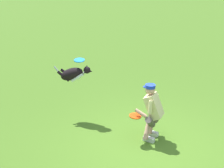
{
  "coord_description": "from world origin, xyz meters",
  "views": [
    {
      "loc": [
        -2.72,
        6.09,
        4.03
      ],
      "look_at": [
        1.14,
        -0.41,
        1.11
      ],
      "focal_mm": 56.54,
      "sensor_mm": 36.0,
      "label": 1
    }
  ],
  "objects_px": {
    "person": "(152,110)",
    "frisbee_flying": "(79,60)",
    "frisbee_held": "(135,116)",
    "dog": "(73,74)"
  },
  "relations": [
    {
      "from": "dog",
      "to": "frisbee_held",
      "type": "bearing_deg",
      "value": -21.64
    },
    {
      "from": "person",
      "to": "dog",
      "type": "distance_m",
      "value": 2.19
    },
    {
      "from": "person",
      "to": "frisbee_flying",
      "type": "relative_size",
      "value": 4.92
    },
    {
      "from": "frisbee_held",
      "to": "dog",
      "type": "bearing_deg",
      "value": -9.28
    },
    {
      "from": "frisbee_flying",
      "to": "frisbee_held",
      "type": "distance_m",
      "value": 1.99
    },
    {
      "from": "person",
      "to": "frisbee_flying",
      "type": "bearing_deg",
      "value": -9.99
    },
    {
      "from": "person",
      "to": "frisbee_held",
      "type": "relative_size",
      "value": 4.84
    },
    {
      "from": "person",
      "to": "frisbee_flying",
      "type": "height_order",
      "value": "frisbee_flying"
    },
    {
      "from": "person",
      "to": "dog",
      "type": "bearing_deg",
      "value": -7.71
    },
    {
      "from": "frisbee_held",
      "to": "frisbee_flying",
      "type": "bearing_deg",
      "value": -12.47
    }
  ]
}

